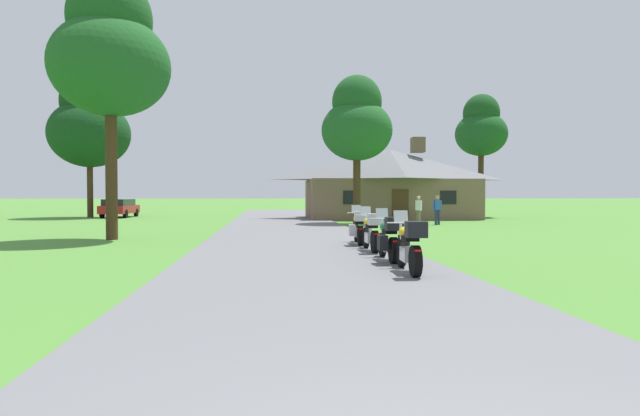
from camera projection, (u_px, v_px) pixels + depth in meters
The scene contains 14 objects.
ground_plane at pixel (290, 236), 22.13m from camera, with size 500.00×500.00×0.00m, color #4C8433.
asphalt_driveway at pixel (292, 239), 20.14m from camera, with size 6.40×80.00×0.06m, color slate.
motorcycle_yellow_nearest_to_camera at pixel (409, 247), 11.17m from camera, with size 0.66×2.08×1.30m.
motorcycle_green_second_in_row at pixel (390, 239), 13.16m from camera, with size 0.73×2.08×1.30m.
motorcycle_yellow_third_in_row at pixel (371, 232), 15.58m from camera, with size 0.66×2.08×1.30m.
motorcycle_orange_farthest_in_row at pixel (359, 228), 17.73m from camera, with size 0.80×2.08×1.30m.
stone_lodge at pixel (389, 183), 38.40m from camera, with size 12.48×6.83×5.93m.
bystander_blue_shirt_near_lodge at pixel (437, 208), 30.38m from camera, with size 0.55×0.27×1.69m.
bystander_white_shirt_beside_signpost at pixel (419, 209), 29.82m from camera, with size 0.30×0.54×1.67m.
tree_right_of_lodge at pixel (481, 129), 42.06m from camera, with size 4.09×4.09×9.75m.
tree_by_lodge_front at pixel (357, 122), 31.32m from camera, with size 4.21×4.21×8.81m.
tree_left_far at pixel (89, 124), 40.17m from camera, with size 6.00×6.00×11.05m.
tree_left_near at pixel (110, 53), 20.08m from camera, with size 4.48×4.48×10.09m.
parked_red_suv_far_left at pixel (119, 207), 40.58m from camera, with size 2.02×4.65×1.40m.
Camera 1 is at (-0.94, -2.11, 1.71)m, focal length 29.67 mm.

